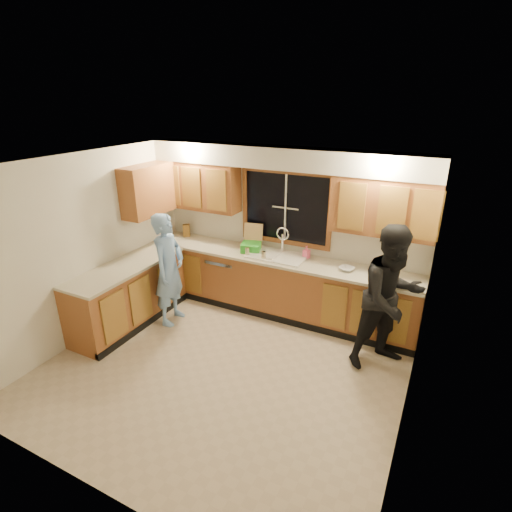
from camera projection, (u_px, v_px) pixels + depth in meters
The scene contains 26 objects.
floor at pixel (223, 368), 4.97m from camera, with size 4.20×4.20×0.00m, color #C5B198.
ceiling at pixel (216, 166), 4.02m from camera, with size 4.20×4.20×0.00m, color silver.
wall_back at pixel (285, 230), 6.07m from camera, with size 4.20×4.20×0.00m, color silver.
wall_left at pixel (87, 248), 5.37m from camera, with size 3.80×3.80×0.00m, color silver.
wall_right at pixel (418, 322), 3.62m from camera, with size 3.80×3.80×0.00m, color silver.
base_cabinets_back at pixel (276, 285), 6.13m from camera, with size 4.20×0.60×0.88m, color #96562B.
base_cabinets_left at pixel (129, 295), 5.84m from camera, with size 0.60×1.90×0.88m, color #96562B.
countertop_back at pixel (277, 258), 5.94m from camera, with size 4.20×0.63×0.04m, color beige.
countertop_left at pixel (126, 266), 5.66m from camera, with size 0.63×1.90×0.04m, color beige.
upper_cabinets_left at pixel (199, 186), 6.31m from camera, with size 1.35×0.33×0.75m, color #96562B.
upper_cabinets_right at pixel (384, 207), 5.12m from camera, with size 1.35×0.33×0.75m, color #96562B.
upper_cabinets_return at pixel (148, 190), 6.01m from camera, with size 0.33×0.90×0.75m, color #96562B.
soffit at pixel (283, 158), 5.51m from camera, with size 4.20×0.35×0.30m, color beige.
window_frame at pixel (286, 208), 5.93m from camera, with size 1.44×0.03×1.14m.
sink at pixel (277, 260), 5.97m from camera, with size 0.86×0.52×0.57m.
dishwasher at pixel (228, 277), 6.48m from camera, with size 0.60×0.56×0.82m, color white.
stove at pixel (99, 312), 5.36m from camera, with size 0.58×0.75×0.90m, color white.
man at pixel (169, 269), 5.72m from camera, with size 0.61×0.40×1.67m, color #7CA9EA.
woman at pixel (391, 298), 4.75m from camera, with size 0.89×0.69×1.82m, color black.
knife_block at pixel (186, 230), 6.77m from camera, with size 0.11×0.09×0.20m, color #A06F2C.
cutting_board at pixel (253, 236), 6.22m from camera, with size 0.30×0.02×0.39m, color tan.
dish_crate at pixel (251, 247), 6.12m from camera, with size 0.29×0.27×0.13m, color green.
soap_bottle at pixel (306, 252), 5.86m from camera, with size 0.08×0.09×0.19m, color #FF6190.
bowl at pixel (347, 269), 5.47m from camera, with size 0.20×0.20×0.05m, color silver.
can_left at pixel (247, 252), 5.95m from camera, with size 0.07×0.07×0.12m, color #C1B694.
can_right at pixel (264, 256), 5.81m from camera, with size 0.07×0.07×0.13m, color #C1B694.
Camera 1 is at (2.19, -3.46, 3.17)m, focal length 28.00 mm.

